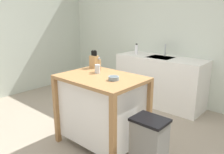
% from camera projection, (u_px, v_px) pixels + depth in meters
% --- Properties ---
extents(ground_plane, '(6.28, 6.28, 0.00)m').
position_uv_depth(ground_plane, '(88.00, 143.00, 3.04)').
color(ground_plane, gray).
rests_on(ground_plane, ground).
extents(wall_back, '(5.28, 0.10, 2.60)m').
position_uv_depth(wall_back, '(173.00, 34.00, 4.29)').
color(wall_back, silver).
rests_on(wall_back, ground).
extents(wall_left, '(0.10, 2.81, 2.60)m').
position_uv_depth(wall_left, '(30.00, 31.00, 4.95)').
color(wall_left, beige).
rests_on(wall_left, ground).
extents(kitchen_island, '(1.04, 0.74, 0.93)m').
position_uv_depth(kitchen_island, '(102.00, 107.00, 2.91)').
color(kitchen_island, '#9E7042').
rests_on(kitchen_island, ground).
extents(knife_block, '(0.11, 0.09, 0.25)m').
position_uv_depth(knife_block, '(94.00, 61.00, 3.22)').
color(knife_block, tan).
rests_on(knife_block, kitchen_island).
extents(bowl_ceramic_wide, '(0.12, 0.12, 0.05)m').
position_uv_depth(bowl_ceramic_wide, '(114.00, 78.00, 2.63)').
color(bowl_ceramic_wide, gray).
rests_on(bowl_ceramic_wide, kitchen_island).
extents(drinking_cup, '(0.07, 0.07, 0.11)m').
position_uv_depth(drinking_cup, '(97.00, 69.00, 2.94)').
color(drinking_cup, silver).
rests_on(drinking_cup, kitchen_island).
extents(pepper_grinder, '(0.04, 0.04, 0.19)m').
position_uv_depth(pepper_grinder, '(99.00, 65.00, 3.02)').
color(pepper_grinder, tan).
rests_on(pepper_grinder, kitchen_island).
extents(trash_bin, '(0.36, 0.28, 0.63)m').
position_uv_depth(trash_bin, '(149.00, 146.00, 2.43)').
color(trash_bin, slate).
rests_on(trash_bin, ground).
extents(sink_counter, '(1.64, 0.60, 0.90)m').
position_uv_depth(sink_counter, '(160.00, 81.00, 4.28)').
color(sink_counter, white).
rests_on(sink_counter, ground).
extents(sink_faucet, '(0.02, 0.02, 0.22)m').
position_uv_depth(sink_faucet, '(165.00, 50.00, 4.23)').
color(sink_faucet, '#B7BCC1').
rests_on(sink_faucet, sink_counter).
extents(bottle_hand_soap, '(0.06, 0.06, 0.21)m').
position_uv_depth(bottle_hand_soap, '(136.00, 49.00, 4.43)').
color(bottle_hand_soap, white).
rests_on(bottle_hand_soap, sink_counter).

